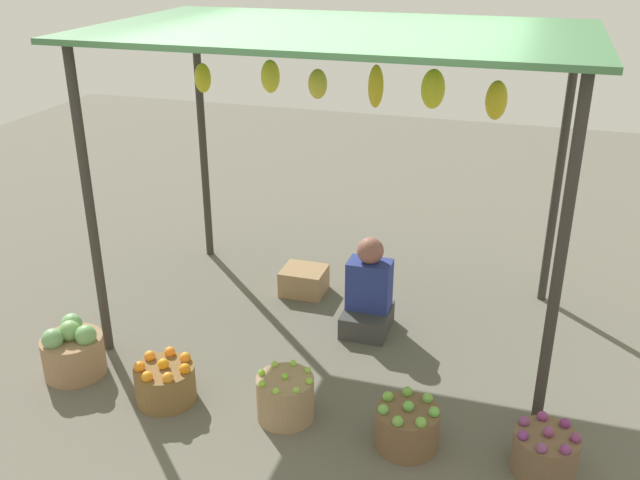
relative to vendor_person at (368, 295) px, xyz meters
The scene contains 9 objects.
ground_plane 0.39m from the vendor_person, behind, with size 14.00×14.00×0.00m, color #635F53.
market_stall_structure 1.85m from the vendor_person, behind, with size 3.46×2.11×2.32m.
vendor_person is the anchor object (origin of this frame).
basket_cabbages 2.24m from the vendor_person, 146.48° to the right, with size 0.44×0.44×0.43m.
basket_oranges 1.72m from the vendor_person, 129.40° to the right, with size 0.41×0.41×0.32m.
basket_limes 1.30m from the vendor_person, 100.95° to the right, with size 0.38×0.38×0.34m.
basket_green_apples 1.43m from the vendor_person, 66.59° to the right, with size 0.40×0.40×0.32m.
basket_purple_onions 1.90m from the vendor_person, 43.06° to the right, with size 0.38×0.38×0.31m.
wooden_crate_near_vendor 0.83m from the vendor_person, 147.61° to the left, with size 0.37×0.33×0.23m, color #A07C54.
Camera 1 is at (1.34, -4.87, 2.95)m, focal length 39.82 mm.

